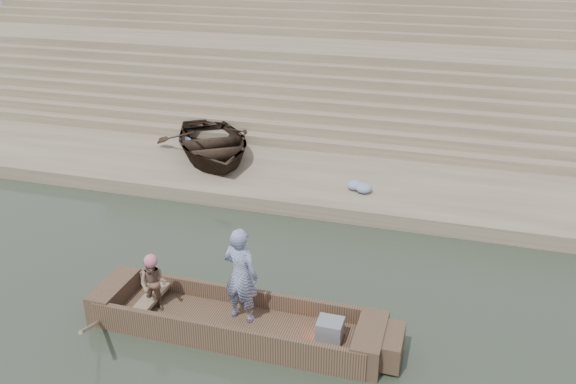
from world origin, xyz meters
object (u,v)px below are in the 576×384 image
at_px(main_rowboat, 235,326).
at_px(standing_man, 241,275).
at_px(rowing_man, 153,284).
at_px(television, 329,330).
at_px(beached_rowboat, 212,143).

distance_m(main_rowboat, standing_man, 1.07).
bearing_deg(rowing_man, main_rowboat, -7.69).
distance_m(rowing_man, television, 3.46).
bearing_deg(television, beached_rowboat, 126.03).
xyz_separation_m(main_rowboat, rowing_man, (-1.62, -0.06, 0.68)).
height_order(rowing_man, beached_rowboat, rowing_man).
relative_size(rowing_man, television, 2.47).
distance_m(main_rowboat, television, 1.84).
bearing_deg(television, rowing_man, -179.07).
xyz_separation_m(main_rowboat, beached_rowboat, (-3.68, 7.56, 0.75)).
xyz_separation_m(rowing_man, television, (3.44, 0.06, -0.37)).
bearing_deg(main_rowboat, rowing_man, -178.03).
relative_size(main_rowboat, beached_rowboat, 1.12).
bearing_deg(television, standing_man, 174.51).
bearing_deg(beached_rowboat, standing_man, -95.93).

